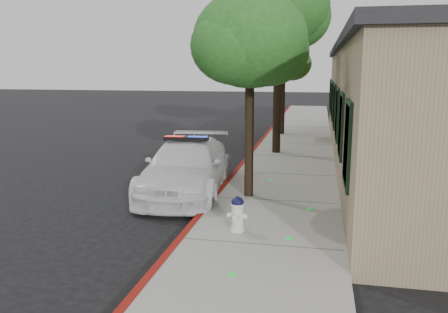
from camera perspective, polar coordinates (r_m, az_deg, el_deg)
ground at (r=9.22m, az=-5.77°, el=-10.80°), size 120.00×120.00×0.00m
sidewalk at (r=11.69m, az=6.24°, el=-5.71°), size 3.20×60.00×0.15m
red_curb at (r=11.92m, az=-1.18°, el=-5.30°), size 0.14×60.00×0.16m
clapboard_building at (r=17.69m, az=25.09°, el=5.71°), size 7.30×20.89×4.24m
police_car at (r=12.74m, az=-4.61°, el=-1.26°), size 2.44×5.16×1.58m
fire_hydrant at (r=9.38m, az=1.66°, el=-7.05°), size 0.41×0.35×0.72m
street_tree_near at (r=11.60m, az=3.28°, el=13.66°), size 2.82×2.81×5.12m
street_tree_mid at (r=18.16m, az=6.83°, el=17.46°), size 3.80×3.80×7.11m
street_tree_far at (r=23.21m, az=7.43°, el=11.60°), size 2.62×2.56×4.78m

